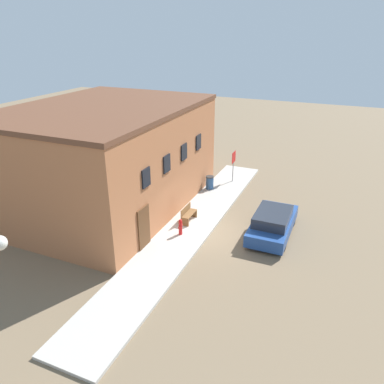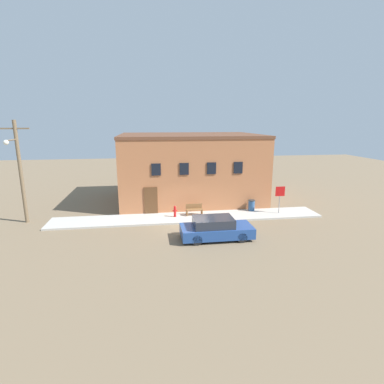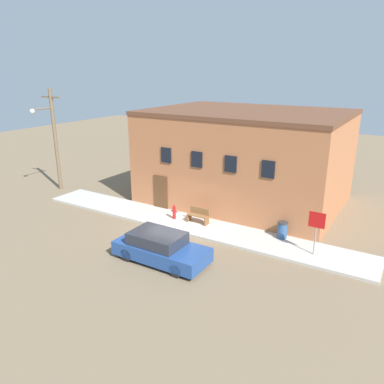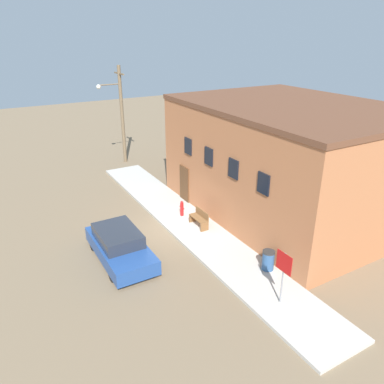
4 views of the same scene
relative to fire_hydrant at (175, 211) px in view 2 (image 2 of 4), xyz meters
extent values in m
plane|color=#7A664C|center=(0.99, -1.34, -0.56)|extent=(80.00, 80.00, 0.00)
cube|color=#BCB7AD|center=(0.99, -0.10, -0.49)|extent=(19.91, 2.48, 0.13)
cube|color=#B26B42|center=(1.89, 5.59, 2.29)|extent=(12.05, 8.89, 5.69)
cube|color=brown|center=(1.89, 5.59, 5.25)|extent=(12.15, 8.99, 0.24)
cube|color=black|center=(-1.27, 1.11, 2.97)|extent=(0.70, 0.08, 0.90)
cube|color=black|center=(0.84, 1.11, 2.97)|extent=(0.70, 0.08, 0.90)
cube|color=black|center=(2.95, 1.11, 2.97)|extent=(0.70, 0.08, 0.90)
cube|color=black|center=(5.06, 1.11, 2.97)|extent=(0.70, 0.08, 0.90)
cube|color=brown|center=(-1.72, 1.11, 0.54)|extent=(1.00, 0.08, 2.20)
cylinder|color=red|center=(0.00, 0.00, -0.07)|extent=(0.19, 0.19, 0.72)
sphere|color=red|center=(0.00, 0.00, 0.34)|extent=(0.17, 0.17, 0.17)
cylinder|color=red|center=(-0.14, 0.00, 0.04)|extent=(0.10, 0.08, 0.08)
cylinder|color=red|center=(0.14, 0.00, 0.04)|extent=(0.10, 0.08, 0.08)
cylinder|color=gray|center=(8.00, -0.25, 0.62)|extent=(0.06, 0.06, 2.10)
cube|color=red|center=(8.00, -0.27, 1.30)|extent=(0.74, 0.02, 0.74)
cube|color=brown|center=(0.90, 0.17, -0.21)|extent=(0.08, 0.44, 0.43)
cube|color=brown|center=(2.05, 0.17, -0.21)|extent=(0.08, 0.44, 0.43)
cube|color=brown|center=(1.47, 0.17, 0.03)|extent=(1.23, 0.44, 0.04)
cube|color=brown|center=(1.47, 0.37, 0.24)|extent=(1.23, 0.04, 0.38)
cylinder|color=#2D517F|center=(6.15, 0.74, -0.03)|extent=(0.50, 0.50, 0.80)
cylinder|color=#2D2D2D|center=(6.15, 0.74, 0.40)|extent=(0.52, 0.52, 0.06)
cylinder|color=brown|center=(-10.55, 0.74, 3.01)|extent=(0.25, 0.25, 7.13)
cylinder|color=brown|center=(-10.55, -0.04, 5.29)|extent=(0.09, 1.56, 0.09)
sphere|color=silver|center=(-10.55, -0.82, 5.19)|extent=(0.32, 0.32, 0.32)
cube|color=brown|center=(-10.55, 0.74, 6.00)|extent=(1.80, 0.10, 0.10)
cylinder|color=black|center=(3.52, -3.41, -0.25)|extent=(0.61, 0.20, 0.61)
cylinder|color=black|center=(3.52, -5.09, -0.25)|extent=(0.61, 0.20, 0.61)
cylinder|color=black|center=(0.81, -3.41, -0.25)|extent=(0.61, 0.20, 0.61)
cylinder|color=black|center=(0.81, -5.09, -0.25)|extent=(0.61, 0.20, 0.61)
cube|color=#23478C|center=(2.17, -4.25, -0.07)|extent=(4.37, 1.89, 0.63)
cube|color=#282D38|center=(1.95, -4.25, 0.52)|extent=(2.40, 1.66, 0.55)
camera|label=1|loc=(-15.09, -7.11, 9.27)|focal=35.00mm
camera|label=2|loc=(-1.84, -21.11, 6.46)|focal=28.00mm
camera|label=3|loc=(11.33, -16.61, 7.78)|focal=35.00mm
camera|label=4|loc=(15.94, -8.55, 8.71)|focal=35.00mm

